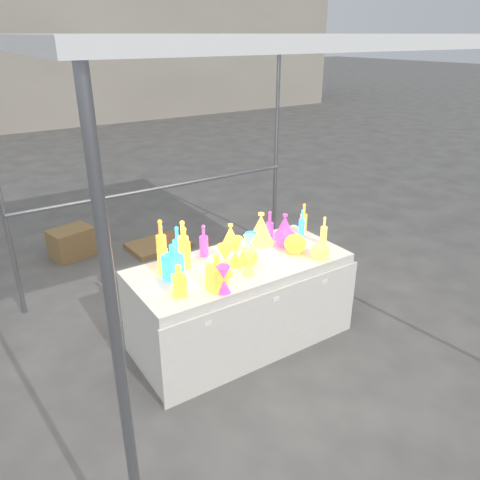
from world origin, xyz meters
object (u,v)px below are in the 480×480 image
decanter_0 (179,280)px  globe_0 (249,258)px  cardboard_box_closed (72,243)px  display_table (241,302)px  hourglass_0 (225,260)px  bottle_0 (163,255)px

decanter_0 → globe_0: size_ratio=1.66×
decanter_0 → globe_0: decanter_0 is taller
globe_0 → cardboard_box_closed: bearing=107.2°
display_table → globe_0: globe_0 is taller
display_table → hourglass_0: hourglass_0 is taller
bottle_0 → decanter_0: 0.37m
decanter_0 → bottle_0: bearing=99.2°
cardboard_box_closed → hourglass_0: hourglass_0 is taller
display_table → globe_0: bearing=-56.0°
cardboard_box_closed → globe_0: bearing=-85.7°
cardboard_box_closed → display_table: bearing=-86.2°
display_table → globe_0: 0.44m
hourglass_0 → decanter_0: bearing=-169.6°
decanter_0 → hourglass_0: hourglass_0 is taller
bottle_0 → decanter_0: bearing=-97.1°
decanter_0 → hourglass_0: size_ratio=0.98×
bottle_0 → hourglass_0: 0.48m
bottle_0 → decanter_0: (-0.05, -0.36, -0.04)m
bottle_0 → globe_0: (0.64, -0.23, -0.10)m
bottle_0 → hourglass_0: size_ratio=1.30×
cardboard_box_closed → hourglass_0: size_ratio=1.90×
display_table → decanter_0: bearing=-163.7°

